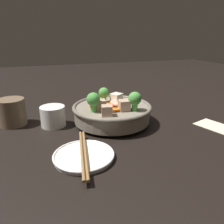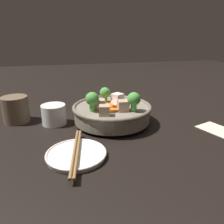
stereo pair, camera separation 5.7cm
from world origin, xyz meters
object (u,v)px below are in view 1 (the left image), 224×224
(tea_cup, at_px, (53,116))
(chopsticks_pair, at_px, (84,152))
(stirfry_bowl, at_px, (112,111))
(dark_mug, at_px, (12,112))
(side_saucer, at_px, (84,156))

(tea_cup, xyz_separation_m, chopsticks_pair, (-0.22, -0.05, -0.02))
(chopsticks_pair, bearing_deg, stirfry_bowl, -35.74)
(dark_mug, relative_size, chopsticks_pair, 0.49)
(side_saucer, distance_m, tea_cup, 0.23)
(chopsticks_pair, bearing_deg, dark_mug, 32.02)
(dark_mug, height_order, chopsticks_pair, dark_mug)
(stirfry_bowl, xyz_separation_m, chopsticks_pair, (-0.19, 0.13, -0.02))
(stirfry_bowl, distance_m, side_saucer, 0.23)
(tea_cup, distance_m, dark_mug, 0.13)
(tea_cup, relative_size, chopsticks_pair, 0.36)
(stirfry_bowl, relative_size, side_saucer, 1.76)
(side_saucer, distance_m, chopsticks_pair, 0.01)
(stirfry_bowl, height_order, dark_mug, stirfry_bowl)
(dark_mug, distance_m, chopsticks_pair, 0.33)
(dark_mug, bearing_deg, side_saucer, -147.98)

